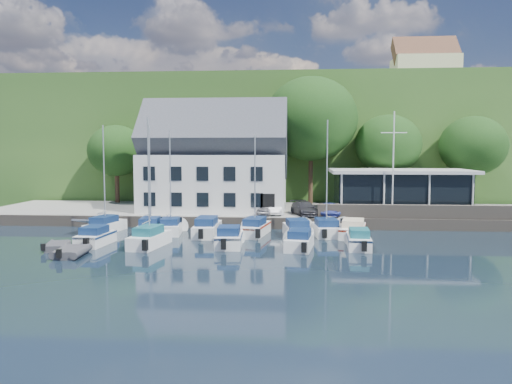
% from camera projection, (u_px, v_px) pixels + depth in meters
% --- Properties ---
extents(ground, '(180.00, 180.00, 0.00)m').
position_uv_depth(ground, '(280.00, 255.00, 33.18)').
color(ground, black).
rests_on(ground, ground).
extents(quay, '(60.00, 13.00, 1.00)m').
position_uv_depth(quay, '(285.00, 214.00, 50.52)').
color(quay, gray).
rests_on(quay, ground).
extents(quay_face, '(60.00, 0.30, 1.00)m').
position_uv_depth(quay_face, '(284.00, 223.00, 44.06)').
color(quay_face, '#61574D').
rests_on(quay_face, ground).
extents(hillside, '(160.00, 75.00, 16.00)m').
position_uv_depth(hillside, '(290.00, 144.00, 94.09)').
color(hillside, '#27481B').
rests_on(hillside, ground).
extents(field_patch, '(50.00, 30.00, 0.30)m').
position_uv_depth(field_patch, '(330.00, 104.00, 100.72)').
color(field_patch, '#566934').
rests_on(field_patch, hillside).
extents(farmhouse, '(10.40, 7.00, 8.20)m').
position_uv_depth(farmhouse, '(425.00, 69.00, 81.42)').
color(farmhouse, beige).
rests_on(farmhouse, hillside).
extents(harbor_building, '(14.40, 8.20, 8.70)m').
position_uv_depth(harbor_building, '(215.00, 166.00, 49.66)').
color(harbor_building, silver).
rests_on(harbor_building, quay).
extents(club_pavilion, '(13.20, 7.20, 4.10)m').
position_uv_depth(club_pavilion, '(399.00, 191.00, 47.96)').
color(club_pavilion, black).
rests_on(club_pavilion, quay).
extents(seawall, '(18.00, 0.50, 1.20)m').
position_uv_depth(seawall, '(422.00, 212.00, 43.44)').
color(seawall, '#61574D').
rests_on(seawall, quay).
extents(gangway, '(1.20, 6.00, 1.40)m').
position_uv_depth(gangway, '(94.00, 230.00, 43.40)').
color(gangway, silver).
rests_on(gangway, ground).
extents(car_silver, '(2.21, 3.64, 1.16)m').
position_uv_depth(car_silver, '(268.00, 208.00, 46.20)').
color(car_silver, '#B7B6BB').
rests_on(car_silver, quay).
extents(car_white, '(1.59, 3.45, 1.09)m').
position_uv_depth(car_white, '(277.00, 208.00, 46.32)').
color(car_white, white).
rests_on(car_white, quay).
extents(car_dgrey, '(2.96, 4.64, 1.25)m').
position_uv_depth(car_dgrey, '(305.00, 208.00, 45.73)').
color(car_dgrey, '#2F2E33').
rests_on(car_dgrey, quay).
extents(car_blue, '(1.48, 3.62, 1.23)m').
position_uv_depth(car_blue, '(329.00, 209.00, 45.44)').
color(car_blue, '#314097').
rests_on(car_blue, quay).
extents(flagpole, '(2.24, 0.20, 9.35)m').
position_uv_depth(flagpole, '(393.00, 165.00, 43.80)').
color(flagpole, silver).
rests_on(flagpole, quay).
extents(tree_0, '(6.43, 6.43, 8.78)m').
position_uv_depth(tree_0, '(117.00, 164.00, 56.47)').
color(tree_0, black).
rests_on(tree_0, quay).
extents(tree_1, '(7.30, 7.30, 9.98)m').
position_uv_depth(tree_1, '(184.00, 159.00, 55.85)').
color(tree_1, black).
rests_on(tree_1, quay).
extents(tree_3, '(10.20, 10.20, 13.93)m').
position_uv_depth(tree_3, '(311.00, 141.00, 54.54)').
color(tree_3, black).
rests_on(tree_3, quay).
extents(tree_4, '(7.16, 7.16, 9.79)m').
position_uv_depth(tree_4, '(388.00, 160.00, 54.04)').
color(tree_4, black).
rests_on(tree_4, quay).
extents(tree_5, '(7.00, 7.00, 9.57)m').
position_uv_depth(tree_5, '(473.00, 161.00, 53.12)').
color(tree_5, black).
rests_on(tree_5, quay).
extents(boat_r1_0, '(2.90, 6.71, 8.74)m').
position_uv_depth(boat_r1_0, '(104.00, 181.00, 41.92)').
color(boat_r1_0, white).
rests_on(boat_r1_0, ground).
extents(boat_r1_1, '(2.46, 6.00, 8.64)m').
position_uv_depth(boat_r1_1, '(150.00, 182.00, 41.10)').
color(boat_r1_1, white).
rests_on(boat_r1_1, ground).
extents(boat_r1_2, '(2.48, 5.45, 8.39)m').
position_uv_depth(boat_r1_2, '(170.00, 184.00, 41.20)').
color(boat_r1_2, white).
rests_on(boat_r1_2, ground).
extents(boat_r1_3, '(2.01, 7.04, 1.55)m').
position_uv_depth(boat_r1_3, '(207.00, 226.00, 40.73)').
color(boat_r1_3, white).
rests_on(boat_r1_3, ground).
extents(boat_r1_4, '(2.93, 6.87, 9.02)m').
position_uv_depth(boat_r1_4, '(255.00, 180.00, 40.59)').
color(boat_r1_4, white).
rests_on(boat_r1_4, ground).
extents(boat_r1_5, '(2.98, 6.16, 1.43)m').
position_uv_depth(boat_r1_5, '(297.00, 228.00, 40.28)').
color(boat_r1_5, white).
rests_on(boat_r1_5, ground).
extents(boat_r1_6, '(2.81, 5.91, 8.70)m').
position_uv_depth(boat_r1_6, '(327.00, 183.00, 40.30)').
color(boat_r1_6, white).
rests_on(boat_r1_6, ground).
extents(boat_r1_7, '(3.17, 6.84, 1.43)m').
position_uv_depth(boat_r1_7, '(353.00, 228.00, 40.23)').
color(boat_r1_7, white).
rests_on(boat_r1_7, ground).
extents(boat_r2_0, '(2.26, 5.38, 1.42)m').
position_uv_depth(boat_r2_0, '(95.00, 235.00, 36.71)').
color(boat_r2_0, white).
rests_on(boat_r2_0, ground).
extents(boat_r2_1, '(2.79, 6.45, 9.43)m').
position_uv_depth(boat_r2_1, '(149.00, 182.00, 35.64)').
color(boat_r2_1, white).
rests_on(boat_r2_1, ground).
extents(boat_r2_2, '(2.27, 5.41, 1.51)m').
position_uv_depth(boat_r2_2, '(229.00, 236.00, 36.05)').
color(boat_r2_2, white).
rests_on(boat_r2_2, ground).
extents(boat_r2_3, '(2.61, 5.81, 1.41)m').
position_uv_depth(boat_r2_3, '(299.00, 239.00, 35.25)').
color(boat_r2_3, white).
rests_on(boat_r2_3, ground).
extents(boat_r2_4, '(2.00, 5.48, 1.42)m').
position_uv_depth(boat_r2_4, '(359.00, 238.00, 35.52)').
color(boat_r2_4, white).
rests_on(boat_r2_4, ground).
extents(dinghy_0, '(2.33, 3.11, 0.65)m').
position_uv_depth(dinghy_0, '(57.00, 245.00, 34.99)').
color(dinghy_0, '#36363B').
rests_on(dinghy_0, ground).
extents(dinghy_1, '(2.17, 3.35, 0.75)m').
position_uv_depth(dinghy_1, '(71.00, 250.00, 32.87)').
color(dinghy_1, '#36363B').
rests_on(dinghy_1, ground).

